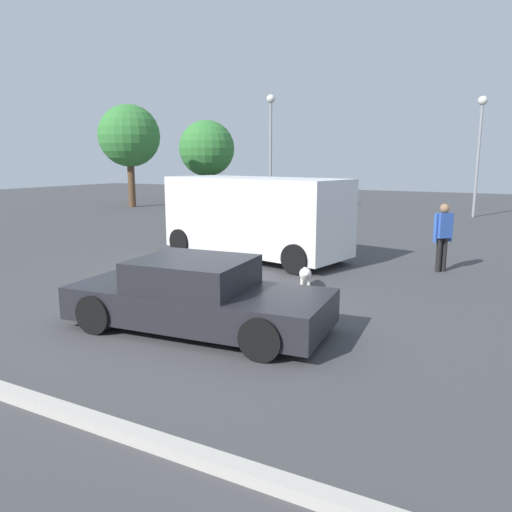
% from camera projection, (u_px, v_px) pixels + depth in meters
% --- Properties ---
extents(ground_plane, '(80.00, 80.00, 0.00)m').
position_uv_depth(ground_plane, '(188.00, 322.00, 8.64)').
color(ground_plane, '#424244').
extents(sedan_foreground, '(4.45, 2.19, 1.19)m').
position_uv_depth(sedan_foreground, '(197.00, 297.00, 8.18)').
color(sedan_foreground, '#232328').
rests_on(sedan_foreground, ground_plane).
extents(dog, '(0.43, 0.64, 0.47)m').
position_uv_depth(dog, '(306.00, 274.00, 10.97)').
color(dog, white).
rests_on(dog, ground_plane).
extents(van_white, '(5.68, 3.09, 2.29)m').
position_uv_depth(van_white, '(255.00, 215.00, 14.05)').
color(van_white, white).
rests_on(van_white, ground_plane).
extents(pedestrian, '(0.44, 0.46, 1.71)m').
position_uv_depth(pedestrian, '(443.00, 231.00, 12.37)').
color(pedestrian, black).
rests_on(pedestrian, ground_plane).
extents(parking_curb, '(9.47, 0.20, 0.12)m').
position_uv_depth(parking_curb, '(20.00, 397.00, 5.77)').
color(parking_curb, '#B7B2A8').
rests_on(parking_curb, ground_plane).
extents(light_post_near, '(0.44, 0.44, 6.11)m').
position_uv_depth(light_post_near, '(271.00, 133.00, 25.97)').
color(light_post_near, gray).
rests_on(light_post_near, ground_plane).
extents(light_post_mid, '(0.44, 0.44, 5.79)m').
position_uv_depth(light_post_mid, '(480.00, 135.00, 23.91)').
color(light_post_mid, gray).
rests_on(light_post_mid, ground_plane).
extents(tree_back_center, '(3.62, 3.62, 6.01)m').
position_uv_depth(tree_back_center, '(129.00, 136.00, 29.29)').
color(tree_back_center, brown).
rests_on(tree_back_center, ground_plane).
extents(tree_back_right, '(3.83, 3.83, 5.50)m').
position_uv_depth(tree_back_right, '(207.00, 149.00, 34.32)').
color(tree_back_right, brown).
rests_on(tree_back_right, ground_plane).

